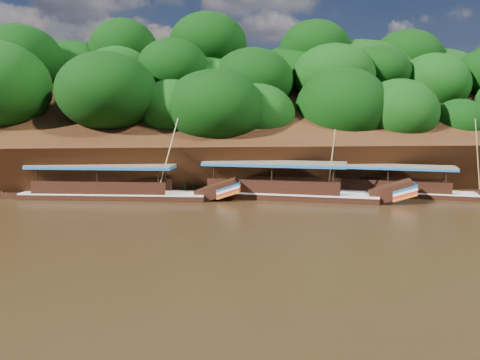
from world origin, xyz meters
name	(u,v)px	position (x,y,z in m)	size (l,w,h in m)	color
ground	(297,220)	(0.00, 0.00, 0.00)	(160.00, 160.00, 0.00)	black
riverbank	(247,156)	(-0.01, 22.73, 1.89)	(120.00, 30.06, 19.40)	black
boat_0	(408,190)	(10.16, 7.02, 0.53)	(13.89, 7.44, 6.21)	black
boat_1	(296,191)	(1.56, 6.87, 0.61)	(15.37, 7.26, 5.59)	black
boat_2	(125,191)	(-10.78, 8.35, 0.57)	(16.03, 4.90, 6.30)	black
reeds	(233,184)	(-2.77, 9.68, 0.81)	(49.64, 2.22, 1.83)	#28721C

